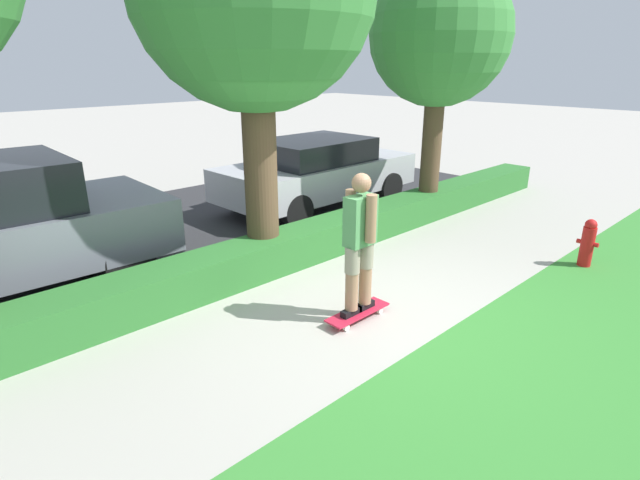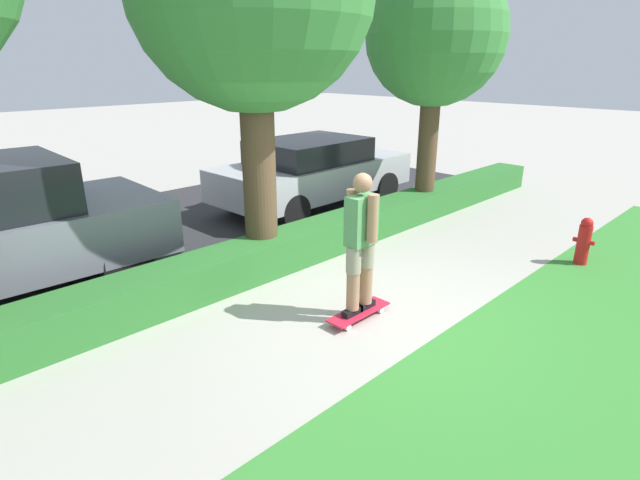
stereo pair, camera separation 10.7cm
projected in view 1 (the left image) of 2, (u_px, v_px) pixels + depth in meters
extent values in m
plane|color=#ADA89E|center=(361.00, 307.00, 5.84)|extent=(60.00, 60.00, 0.00)
cube|color=#2D2D30|center=(181.00, 226.00, 8.69)|extent=(14.27, 5.00, 0.01)
cube|color=#2D702D|center=(275.00, 253.00, 6.85)|extent=(14.27, 0.60, 0.48)
cube|color=red|center=(358.00, 312.00, 5.55)|extent=(0.82, 0.24, 0.02)
cylinder|color=silver|center=(380.00, 310.00, 5.69)|extent=(0.07, 0.04, 0.07)
cylinder|color=silver|center=(368.00, 305.00, 5.81)|extent=(0.07, 0.04, 0.07)
cylinder|color=silver|center=(346.00, 328.00, 5.32)|extent=(0.07, 0.04, 0.07)
cylinder|color=silver|center=(334.00, 322.00, 5.44)|extent=(0.07, 0.04, 0.07)
cube|color=black|center=(351.00, 312.00, 5.46)|extent=(0.26, 0.09, 0.07)
cylinder|color=#A37556|center=(352.00, 279.00, 5.33)|extent=(0.14, 0.14, 0.72)
cylinder|color=gray|center=(352.00, 260.00, 5.25)|extent=(0.16, 0.16, 0.29)
cube|color=black|center=(364.00, 305.00, 5.60)|extent=(0.26, 0.09, 0.07)
cylinder|color=#A37556|center=(366.00, 273.00, 5.47)|extent=(0.14, 0.14, 0.72)
cylinder|color=gray|center=(366.00, 255.00, 5.40)|extent=(0.16, 0.16, 0.29)
cube|color=#519356|center=(360.00, 221.00, 5.19)|extent=(0.35, 0.19, 0.53)
cylinder|color=#A37556|center=(371.00, 219.00, 5.07)|extent=(0.11, 0.11, 0.50)
cylinder|color=#A37556|center=(350.00, 213.00, 5.27)|extent=(0.11, 0.11, 0.50)
sphere|color=#A37556|center=(361.00, 183.00, 5.05)|extent=(0.20, 0.20, 0.20)
cylinder|color=brown|center=(261.00, 170.00, 6.52)|extent=(0.44, 0.44, 2.75)
cylinder|color=brown|center=(431.00, 149.00, 8.89)|extent=(0.35, 0.35, 2.49)
sphere|color=#387F38|center=(440.00, 34.00, 8.25)|extent=(2.35, 2.35, 2.35)
cylinder|color=black|center=(128.00, 261.00, 6.32)|extent=(0.66, 0.23, 0.66)
cylinder|color=black|center=(78.00, 229.00, 7.51)|extent=(0.66, 0.23, 0.66)
cube|color=#B7B7BC|center=(318.00, 176.00, 9.76)|extent=(4.07, 1.81, 0.60)
cube|color=black|center=(313.00, 150.00, 9.50)|extent=(2.13, 1.56, 0.43)
cylinder|color=black|center=(389.00, 187.00, 10.13)|extent=(0.61, 0.21, 0.61)
cylinder|color=black|center=(334.00, 175.00, 11.21)|extent=(0.61, 0.21, 0.61)
cylinder|color=black|center=(297.00, 211.00, 8.50)|extent=(0.61, 0.21, 0.61)
cylinder|color=black|center=(242.00, 195.00, 9.58)|extent=(0.61, 0.21, 0.61)
cylinder|color=red|center=(587.00, 247.00, 6.93)|extent=(0.18, 0.18, 0.57)
sphere|color=red|center=(591.00, 225.00, 6.82)|extent=(0.16, 0.16, 0.16)
cylinder|color=red|center=(594.00, 245.00, 6.85)|extent=(0.06, 0.11, 0.06)
cylinder|color=red|center=(581.00, 241.00, 6.97)|extent=(0.06, 0.11, 0.06)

